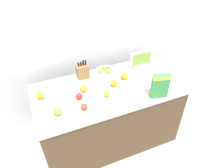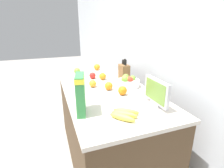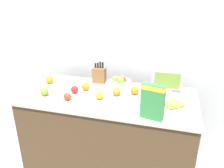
% 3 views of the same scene
% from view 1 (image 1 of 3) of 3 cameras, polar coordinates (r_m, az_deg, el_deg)
% --- Properties ---
extents(ground_plane, '(14.00, 14.00, 0.00)m').
position_cam_1_polar(ground_plane, '(3.09, -0.81, -13.64)').
color(ground_plane, gray).
extents(wall_back, '(9.00, 0.06, 2.60)m').
position_cam_1_polar(wall_back, '(2.70, -6.08, 13.64)').
color(wall_back, silver).
rests_on(wall_back, ground_plane).
extents(counter, '(1.67, 0.80, 0.88)m').
position_cam_1_polar(counter, '(2.74, -0.90, -8.13)').
color(counter, '#4C3823').
rests_on(counter, ground_plane).
extents(knife_block, '(0.14, 0.09, 0.27)m').
position_cam_1_polar(knife_block, '(2.56, -7.62, 3.30)').
color(knife_block, brown).
rests_on(knife_block, counter).
extents(small_monitor, '(0.30, 0.03, 0.22)m').
position_cam_1_polar(small_monitor, '(2.73, 7.63, 6.58)').
color(small_monitor, '#B7B7BC').
rests_on(small_monitor, counter).
extents(cereal_box, '(0.19, 0.10, 0.29)m').
position_cam_1_polar(cereal_box, '(2.29, 12.48, -0.29)').
color(cereal_box, '#338442').
rests_on(cereal_box, counter).
extents(fruit_bowl, '(0.23, 0.23, 0.13)m').
position_cam_1_polar(fruit_bowl, '(2.59, -1.73, 3.08)').
color(fruit_bowl, silver).
rests_on(fruit_bowl, counter).
extents(banana_bunch, '(0.23, 0.23, 0.04)m').
position_cam_1_polar(banana_bunch, '(2.62, 12.03, 1.74)').
color(banana_bunch, yellow).
rests_on(banana_bunch, counter).
extents(apple_rear, '(0.08, 0.08, 0.08)m').
position_cam_1_polar(apple_rear, '(2.19, -14.01, -7.01)').
color(apple_rear, '#6B9E33').
rests_on(apple_rear, counter).
extents(apple_middle, '(0.08, 0.08, 0.08)m').
position_cam_1_polar(apple_middle, '(2.31, -8.54, -3.18)').
color(apple_middle, red).
rests_on(apple_middle, counter).
extents(apple_by_knife_block, '(0.07, 0.07, 0.07)m').
position_cam_1_polar(apple_by_knife_block, '(2.20, -7.32, -5.91)').
color(apple_by_knife_block, red).
rests_on(apple_by_knife_block, counter).
extents(orange_mid_right, '(0.08, 0.08, 0.08)m').
position_cam_1_polar(orange_mid_right, '(2.44, 0.50, 0.17)').
color(orange_mid_right, orange).
rests_on(orange_mid_right, counter).
extents(orange_by_cereal, '(0.08, 0.08, 0.08)m').
position_cam_1_polar(orange_by_cereal, '(2.55, 3.23, 2.07)').
color(orange_by_cereal, orange).
rests_on(orange_by_cereal, counter).
extents(orange_near_bowl, '(0.09, 0.09, 0.09)m').
position_cam_1_polar(orange_near_bowl, '(2.41, -18.20, -2.88)').
color(orange_near_bowl, orange).
rests_on(orange_near_bowl, counter).
extents(orange_front_center, '(0.07, 0.07, 0.07)m').
position_cam_1_polar(orange_front_center, '(2.32, -1.35, -2.51)').
color(orange_front_center, orange).
rests_on(orange_front_center, counter).
extents(orange_front_right, '(0.08, 0.08, 0.08)m').
position_cam_1_polar(orange_front_right, '(2.39, -7.41, -1.16)').
color(orange_front_right, orange).
rests_on(orange_front_right, counter).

